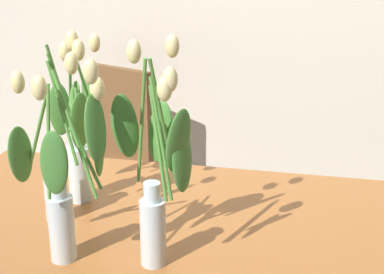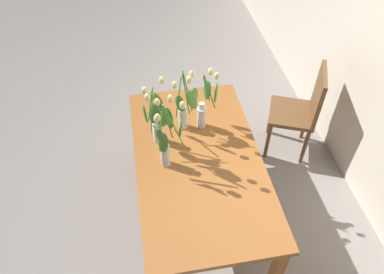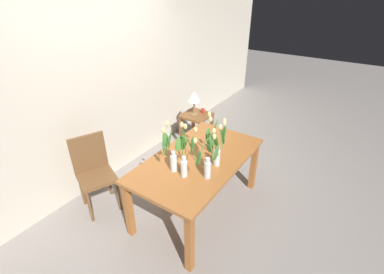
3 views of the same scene
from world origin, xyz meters
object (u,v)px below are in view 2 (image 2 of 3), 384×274
(tulip_vase_1, at_px, (156,120))
(tulip_vase_2, at_px, (185,109))
(tulip_vase_0, at_px, (167,141))
(tulip_vase_3, at_px, (205,108))
(dining_table, at_px, (198,168))
(dining_chair, at_px, (302,109))

(tulip_vase_1, height_order, tulip_vase_2, tulip_vase_2)
(tulip_vase_2, bearing_deg, tulip_vase_1, -66.81)
(tulip_vase_0, height_order, tulip_vase_2, tulip_vase_0)
(tulip_vase_0, height_order, tulip_vase_3, tulip_vase_0)
(dining_table, relative_size, tulip_vase_1, 2.88)
(tulip_vase_0, relative_size, tulip_vase_3, 1.10)
(dining_chair, bearing_deg, tulip_vase_0, -64.22)
(tulip_vase_0, xyz_separation_m, dining_chair, (-0.62, 1.29, -0.45))
(tulip_vase_0, relative_size, tulip_vase_1, 1.05)
(tulip_vase_3, bearing_deg, tulip_vase_2, -80.93)
(tulip_vase_0, bearing_deg, tulip_vase_1, -168.51)
(tulip_vase_1, xyz_separation_m, dining_chair, (-0.39, 1.33, -0.44))
(tulip_vase_1, distance_m, tulip_vase_2, 0.24)
(dining_table, height_order, tulip_vase_2, tulip_vase_2)
(tulip_vase_1, bearing_deg, dining_chair, 106.35)
(tulip_vase_3, height_order, dining_chair, tulip_vase_3)
(tulip_vase_0, bearing_deg, tulip_vase_3, 136.84)
(tulip_vase_0, relative_size, dining_chair, 0.63)
(tulip_vase_1, relative_size, dining_chair, 0.60)
(dining_table, bearing_deg, tulip_vase_0, -88.19)
(dining_table, distance_m, tulip_vase_2, 0.44)
(dining_table, bearing_deg, tulip_vase_2, -171.88)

